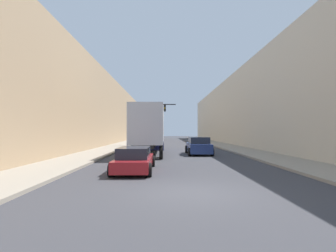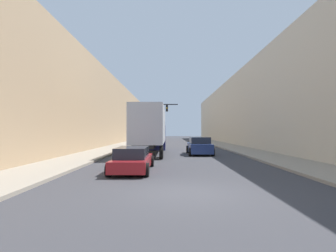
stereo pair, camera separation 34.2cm
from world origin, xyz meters
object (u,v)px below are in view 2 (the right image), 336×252
at_px(suv_car, 199,146).
at_px(traffic_signal_gantry, 146,115).
at_px(semi_truck, 151,129).
at_px(sedan_car, 133,159).

height_order(suv_car, traffic_signal_gantry, traffic_signal_gantry).
distance_m(semi_truck, suv_car, 4.74).
bearing_deg(semi_truck, traffic_signal_gantry, 97.33).
bearing_deg(suv_car, sedan_car, -115.25).
relative_size(semi_truck, suv_car, 2.73).
xyz_separation_m(semi_truck, suv_car, (4.41, -0.73, -1.57)).
bearing_deg(traffic_signal_gantry, semi_truck, -82.67).
bearing_deg(suv_car, semi_truck, 170.62).
xyz_separation_m(suv_car, traffic_signal_gantry, (-5.86, 12.00, 3.56)).
distance_m(semi_truck, traffic_signal_gantry, 11.53).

